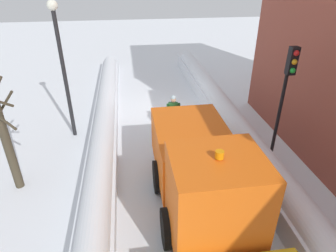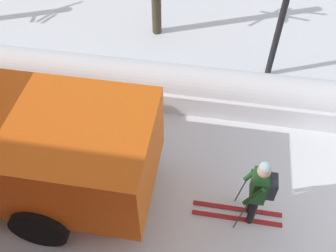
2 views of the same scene
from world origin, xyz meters
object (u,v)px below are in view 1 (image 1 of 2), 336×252
(skier, at_px, (173,112))
(traffic_light_pole, at_px, (286,87))
(plow_truck, at_px, (201,172))
(street_lamp, at_px, (61,57))
(bare_tree_near, at_px, (5,135))

(skier, relative_size, traffic_light_pole, 0.40)
(plow_truck, relative_size, traffic_light_pole, 1.33)
(skier, bearing_deg, traffic_light_pole, 138.17)
(plow_truck, distance_m, traffic_light_pole, 4.22)
(plow_truck, relative_size, street_lamp, 1.06)
(street_lamp, bearing_deg, bare_tree_near, 67.17)
(skier, relative_size, street_lamp, 0.32)
(bare_tree_near, bearing_deg, plow_truck, 161.15)
(traffic_light_pole, xyz_separation_m, bare_tree_near, (9.18, -0.01, -1.10))
(skier, distance_m, bare_tree_near, 6.64)
(street_lamp, relative_size, bare_tree_near, 1.45)
(traffic_light_pole, bearing_deg, street_lamp, -23.39)
(bare_tree_near, bearing_deg, street_lamp, -112.83)
(bare_tree_near, bearing_deg, traffic_light_pole, 179.95)
(plow_truck, xyz_separation_m, skier, (0.00, -4.97, -0.48))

